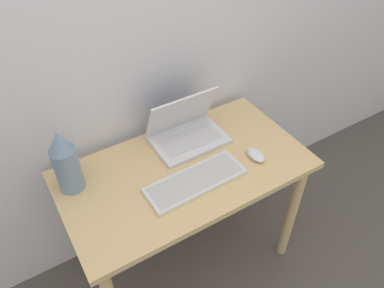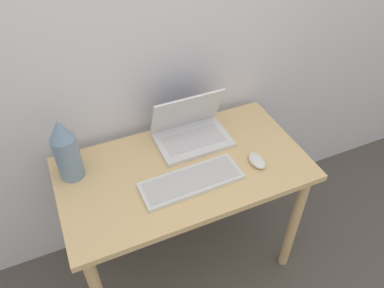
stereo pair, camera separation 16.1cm
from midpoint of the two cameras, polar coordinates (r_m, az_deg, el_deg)
The scene contains 6 objects.
wall_back at distance 1.63m, azimuth -11.07°, elevation 17.19°, with size 6.00×0.05×2.50m.
desk at distance 1.73m, azimuth -3.67°, elevation -6.34°, with size 1.10×0.60×0.74m.
laptop at distance 1.76m, azimuth -3.51°, elevation 2.01°, with size 0.34×0.24×0.24m.
keyboard at distance 1.58m, azimuth -2.39°, elevation -5.75°, with size 0.44×0.17×0.02m.
mouse at distance 1.69m, azimuth 7.02°, elevation -1.74°, with size 0.06×0.11×0.03m.
vase at distance 1.57m, azimuth -21.54°, elevation -2.67°, with size 0.10×0.10×0.30m.
Camera 1 is at (-0.58, -0.70, 1.91)m, focal length 35.00 mm.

